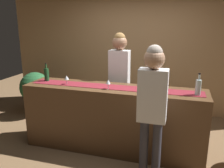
% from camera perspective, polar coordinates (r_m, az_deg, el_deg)
% --- Properties ---
extents(ground_plane, '(10.00, 10.00, 0.00)m').
position_cam_1_polar(ground_plane, '(3.92, 0.20, -15.24)').
color(ground_plane, brown).
extents(back_wall, '(6.00, 0.12, 2.90)m').
position_cam_1_polar(back_wall, '(5.26, 6.17, 9.18)').
color(back_wall, tan).
rests_on(back_wall, ground).
extents(bar_counter, '(2.74, 0.60, 1.01)m').
position_cam_1_polar(bar_counter, '(3.69, 0.21, -8.41)').
color(bar_counter, '#543821').
rests_on(bar_counter, ground).
extents(counter_runner_cloth, '(2.60, 0.28, 0.01)m').
position_cam_1_polar(counter_runner_cloth, '(3.52, 0.22, -0.76)').
color(counter_runner_cloth, maroon).
rests_on(counter_runner_cloth, bar_counter).
extents(wine_bottle_green, '(0.07, 0.07, 0.30)m').
position_cam_1_polar(wine_bottle_green, '(4.01, -15.56, 2.26)').
color(wine_bottle_green, '#194723').
rests_on(wine_bottle_green, bar_counter).
extents(wine_bottle_clear, '(0.07, 0.07, 0.30)m').
position_cam_1_polar(wine_bottle_clear, '(3.32, 20.16, -0.69)').
color(wine_bottle_clear, '#B2C6C1').
rests_on(wine_bottle_clear, bar_counter).
extents(wine_glass_near_customer, '(0.07, 0.07, 0.14)m').
position_cam_1_polar(wine_glass_near_customer, '(3.40, -0.94, 0.46)').
color(wine_glass_near_customer, silver).
rests_on(wine_glass_near_customer, bar_counter).
extents(wine_glass_mid_counter, '(0.07, 0.07, 0.14)m').
position_cam_1_polar(wine_glass_mid_counter, '(3.72, -10.93, 1.48)').
color(wine_glass_mid_counter, silver).
rests_on(wine_glass_mid_counter, bar_counter).
extents(wine_glass_far_end, '(0.07, 0.07, 0.14)m').
position_cam_1_polar(wine_glass_far_end, '(3.33, 11.99, -0.16)').
color(wine_glass_far_end, silver).
rests_on(wine_glass_far_end, bar_counter).
extents(bartender, '(0.34, 0.25, 1.79)m').
position_cam_1_polar(bartender, '(4.05, 1.78, 2.88)').
color(bartender, '#26262B').
rests_on(bartender, ground).
extents(customer_sipping, '(0.34, 0.24, 1.72)m').
position_cam_1_polar(customer_sipping, '(2.84, 9.75, -3.83)').
color(customer_sipping, '#33333D').
rests_on(customer_sipping, ground).
extents(potted_plant_tall, '(0.64, 0.64, 0.94)m').
position_cam_1_polar(potted_plant_tall, '(5.28, -18.04, -1.52)').
color(potted_plant_tall, brown).
rests_on(potted_plant_tall, ground).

